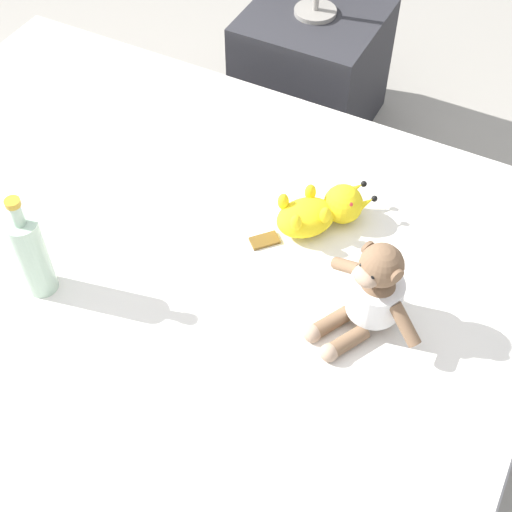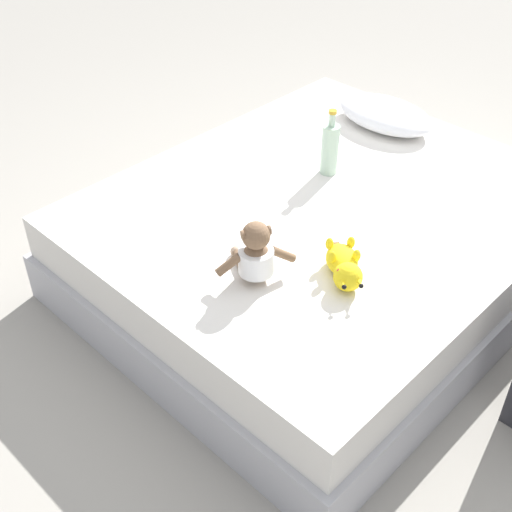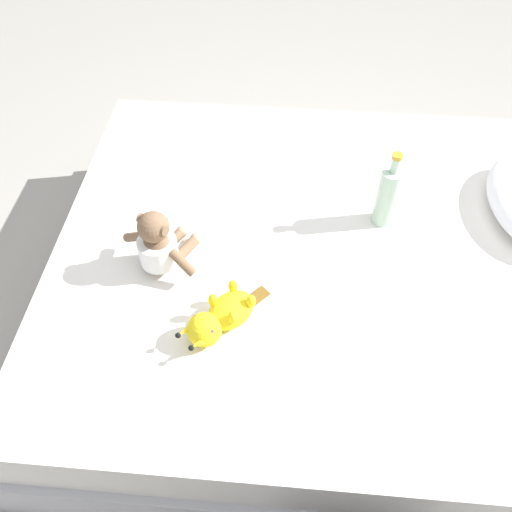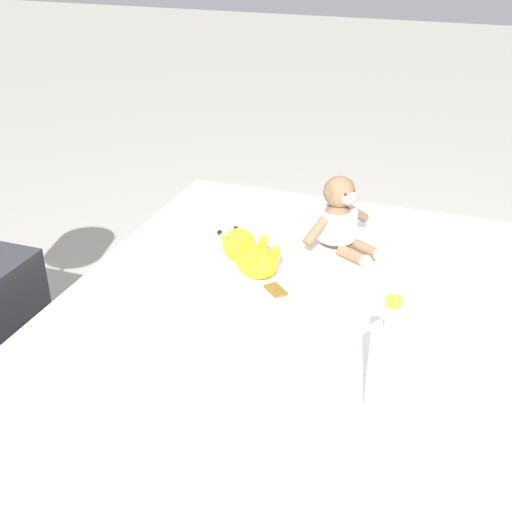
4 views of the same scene
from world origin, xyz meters
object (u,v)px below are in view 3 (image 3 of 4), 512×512
at_px(plush_yellow_creature, 220,318).
at_px(bed, 325,284).
at_px(plush_monkey, 160,245).
at_px(glass_bottle, 387,196).

bearing_deg(plush_yellow_creature, bed, 136.15).
height_order(plush_monkey, plush_yellow_creature, plush_monkey).
relative_size(bed, glass_bottle, 6.57).
relative_size(bed, plush_monkey, 7.10).
xyz_separation_m(plush_monkey, glass_bottle, (-0.26, 0.71, 0.02)).
relative_size(plush_monkey, plush_yellow_creature, 0.93).
bearing_deg(bed, plush_yellow_creature, -43.85).
relative_size(plush_yellow_creature, glass_bottle, 0.99).
relative_size(bed, plush_yellow_creature, 6.63).
bearing_deg(plush_monkey, glass_bottle, 110.08).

